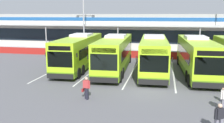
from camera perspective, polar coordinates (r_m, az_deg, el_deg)
ground_plane at (r=20.14m, az=8.54°, el=-6.48°), size 200.00×200.00×0.00m
terminal_building at (r=46.22m, az=10.78°, el=7.05°), size 70.00×13.00×6.00m
red_barrier_wall at (r=34.16m, az=10.11°, el=1.61°), size 60.00×0.40×1.10m
coach_bus_leftmost at (r=27.79m, az=-7.52°, el=2.15°), size 3.36×12.26×3.78m
coach_bus_left_centre at (r=26.30m, az=0.61°, el=1.74°), size 3.36×12.26×3.78m
coach_bus_centre at (r=26.02m, az=9.63°, el=1.49°), size 3.36×12.26×3.78m
coach_bus_right_centre at (r=26.14m, az=18.95°, el=1.09°), size 3.36×12.26×3.78m
bay_stripe_far_west at (r=28.36m, az=-12.31°, el=-1.50°), size 0.14×13.00×0.01m
bay_stripe_west at (r=26.93m, az=-4.13°, el=-1.93°), size 0.14×13.00×0.01m
bay_stripe_mid_west at (r=26.10m, az=4.77°, el=-2.36°), size 0.14×13.00×0.01m
bay_stripe_centre at (r=25.93m, az=14.03°, el=-2.74°), size 0.14×13.00×0.01m
bay_stripe_mid_east at (r=26.43m, az=23.17°, el=-3.05°), size 0.14×13.00×0.01m
pedestrian_with_handbag at (r=17.63m, az=-5.98°, el=-6.03°), size 0.63×0.38×1.62m
pedestrian_child at (r=18.77m, az=24.28°, el=-6.93°), size 0.29×0.25×1.00m
pedestrian_near_bin at (r=13.73m, az=23.57°, el=-11.87°), size 0.52×0.34×1.62m
lamp_post_west at (r=37.49m, az=-6.62°, el=11.32°), size 3.24×0.28×11.00m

